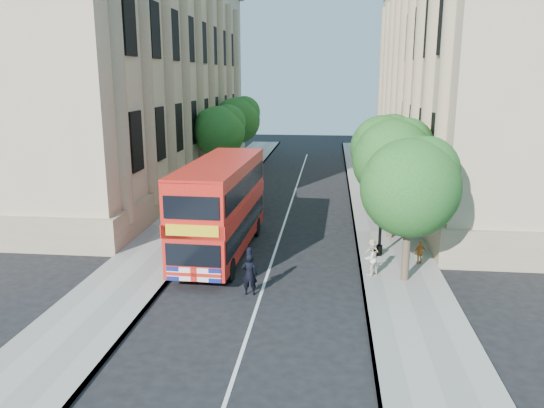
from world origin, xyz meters
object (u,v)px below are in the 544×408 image
(double_decker_bus, at_px, (221,205))
(woman_pedestrian, at_px, (371,258))
(lamp_post, at_px, (381,206))
(police_constable, at_px, (249,274))
(box_van, at_px, (243,191))

(double_decker_bus, distance_m, woman_pedestrian, 7.48)
(lamp_post, bearing_deg, double_decker_bus, -177.91)
(police_constable, xyz_separation_m, woman_pedestrian, (4.84, 2.37, 0.02))
(lamp_post, bearing_deg, woman_pedestrian, -102.84)
(box_van, distance_m, police_constable, 13.47)
(police_constable, bearing_deg, lamp_post, -141.83)
(box_van, bearing_deg, double_decker_bus, -93.20)
(lamp_post, relative_size, box_van, 1.07)
(woman_pedestrian, bearing_deg, double_decker_bus, -63.77)
(double_decker_bus, distance_m, police_constable, 5.41)
(lamp_post, bearing_deg, box_van, 133.77)
(police_constable, bearing_deg, double_decker_bus, -70.66)
(double_decker_bus, height_order, police_constable, double_decker_bus)
(lamp_post, distance_m, woman_pedestrian, 3.16)
(lamp_post, xyz_separation_m, woman_pedestrian, (-0.60, -2.63, -1.65))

